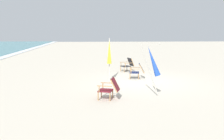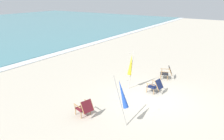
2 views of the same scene
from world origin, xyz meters
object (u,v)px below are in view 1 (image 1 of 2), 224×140
at_px(beach_chair_back_right, 110,88).
at_px(umbrella_furled_yellow, 109,52).
at_px(beach_chair_front_left, 128,64).
at_px(umbrella_furled_blue, 153,62).
at_px(beach_chair_far_center, 138,70).

relative_size(beach_chair_back_right, umbrella_furled_yellow, 0.41).
relative_size(beach_chair_front_left, beach_chair_back_right, 1.00).
bearing_deg(umbrella_furled_blue, beach_chair_back_right, 104.25).
height_order(beach_chair_front_left, beach_chair_back_right, beach_chair_front_left).
bearing_deg(beach_chair_far_center, beach_chair_back_right, 157.81).
distance_m(beach_chair_far_center, umbrella_furled_blue, 3.61).
distance_m(beach_chair_far_center, beach_chair_front_left, 2.34).
bearing_deg(beach_chair_back_right, beach_chair_far_center, -22.19).
xyz_separation_m(umbrella_furled_blue, umbrella_furled_yellow, (3.33, 1.48, 0.05)).
relative_size(beach_chair_front_left, umbrella_furled_yellow, 0.41).
height_order(umbrella_furled_blue, umbrella_furled_yellow, umbrella_furled_yellow).
xyz_separation_m(beach_chair_front_left, umbrella_furled_blue, (-5.82, -0.26, 0.88)).
xyz_separation_m(beach_chair_far_center, umbrella_furled_blue, (-3.50, -0.03, 0.89)).
distance_m(beach_chair_far_center, umbrella_furled_yellow, 1.74).
bearing_deg(umbrella_furled_yellow, umbrella_furled_blue, -156.10).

